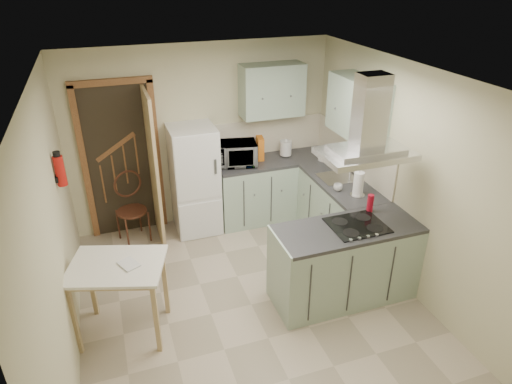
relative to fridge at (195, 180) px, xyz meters
name	(u,v)px	position (x,y,z in m)	size (l,w,h in m)	color
floor	(251,304)	(0.20, -1.80, -0.75)	(4.20, 4.20, 0.00)	#B7A58E
ceiling	(250,78)	(0.20, -1.80, 1.75)	(4.20, 4.20, 0.00)	silver
back_wall	(202,136)	(0.20, 0.30, 0.50)	(3.60, 3.60, 0.00)	beige
left_wall	(55,238)	(-1.60, -1.80, 0.50)	(4.20, 4.20, 0.00)	beige
right_wall	(406,180)	(2.00, -1.80, 0.50)	(4.20, 4.20, 0.00)	beige
doorway	(122,161)	(-0.90, 0.27, 0.30)	(1.10, 0.12, 2.10)	brown
fridge	(195,180)	(0.00, 0.00, 0.00)	(0.60, 0.60, 1.50)	white
counter_back	(255,191)	(0.86, 0.00, -0.30)	(1.08, 0.60, 0.90)	#9EB2A0
counter_right	(329,202)	(1.70, -0.68, -0.30)	(0.60, 1.95, 0.90)	#9EB2A0
splashback	(268,136)	(1.16, 0.29, 0.40)	(1.68, 0.02, 0.50)	beige
wall_cabinet_back	(272,90)	(1.15, 0.12, 1.10)	(0.85, 0.35, 0.70)	#9EB2A0
wall_cabinet_right	(357,107)	(1.82, -0.95, 1.10)	(0.35, 0.90, 0.70)	#9EB2A0
peninsula	(345,262)	(1.22, -1.98, -0.30)	(1.55, 0.65, 0.90)	#9EB2A0
hob	(357,225)	(1.32, -1.98, 0.16)	(0.58, 0.50, 0.01)	black
extractor_hood	(365,154)	(1.32, -1.98, 0.97)	(0.90, 0.55, 0.10)	silver
sink	(338,177)	(1.70, -0.85, 0.16)	(0.45, 0.40, 0.01)	silver
fire_extinguisher	(60,171)	(-1.54, -0.90, 0.75)	(0.10, 0.10, 0.32)	#B2140F
drop_leaf_table	(122,299)	(-1.14, -1.76, -0.33)	(0.89, 0.66, 0.83)	tan
bentwood_chair	(132,211)	(-0.87, -0.03, -0.31)	(0.39, 0.39, 0.88)	#4E211A
microwave	(235,154)	(0.58, 0.00, 0.31)	(0.57, 0.38, 0.31)	black
kettle	(286,148)	(1.35, 0.06, 0.27)	(0.17, 0.17, 0.25)	silver
cereal_box	(260,148)	(0.97, 0.08, 0.31)	(0.08, 0.21, 0.32)	orange
soap_bottle	(322,155)	(1.76, -0.28, 0.23)	(0.07, 0.08, 0.16)	#A6A3AF
paper_towel	(358,184)	(1.69, -1.36, 0.30)	(0.12, 0.12, 0.31)	white
cup	(338,187)	(1.53, -1.17, 0.19)	(0.11, 0.11, 0.08)	white
red_bottle	(370,203)	(1.62, -1.75, 0.25)	(0.07, 0.07, 0.20)	red
book	(121,264)	(-1.09, -1.83, 0.13)	(0.15, 0.20, 0.09)	brown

